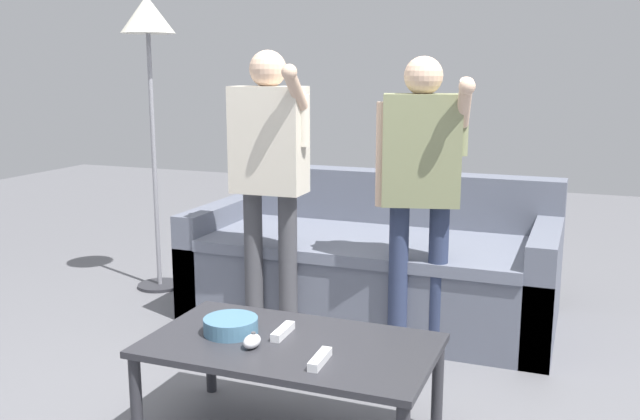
{
  "coord_description": "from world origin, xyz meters",
  "views": [
    {
      "loc": [
        1.02,
        -2.35,
        1.37
      ],
      "look_at": [
        -0.01,
        0.31,
        0.8
      ],
      "focal_mm": 39.09,
      "sensor_mm": 36.0,
      "label": 1
    }
  ],
  "objects_px": {
    "couch": "(373,266)",
    "snack_bowl": "(231,326)",
    "coffee_table": "(290,353)",
    "floor_lamp": "(148,39)",
    "game_remote_wand_near": "(284,332)",
    "game_remote_nunchuk": "(252,341)",
    "player_left": "(269,162)",
    "player_right": "(421,173)",
    "game_remote_wand_far": "(236,319)",
    "game_remote_wand_spare": "(320,359)"
  },
  "relations": [
    {
      "from": "player_right",
      "to": "game_remote_wand_near",
      "type": "relative_size",
      "value": 9.04
    },
    {
      "from": "floor_lamp",
      "to": "player_left",
      "type": "height_order",
      "value": "floor_lamp"
    },
    {
      "from": "game_remote_wand_near",
      "to": "game_remote_wand_spare",
      "type": "xyz_separation_m",
      "value": [
        0.22,
        -0.19,
        -0.0
      ]
    },
    {
      "from": "coffee_table",
      "to": "floor_lamp",
      "type": "relative_size",
      "value": 0.58
    },
    {
      "from": "game_remote_nunchuk",
      "to": "player_right",
      "type": "height_order",
      "value": "player_right"
    },
    {
      "from": "coffee_table",
      "to": "game_remote_wand_near",
      "type": "xyz_separation_m",
      "value": [
        -0.05,
        0.05,
        0.06
      ]
    },
    {
      "from": "game_remote_nunchuk",
      "to": "player_left",
      "type": "relative_size",
      "value": 0.06
    },
    {
      "from": "couch",
      "to": "game_remote_wand_spare",
      "type": "height_order",
      "value": "couch"
    },
    {
      "from": "snack_bowl",
      "to": "game_remote_wand_far",
      "type": "relative_size",
      "value": 1.38
    },
    {
      "from": "player_left",
      "to": "game_remote_wand_spare",
      "type": "relative_size",
      "value": 9.11
    },
    {
      "from": "coffee_table",
      "to": "game_remote_nunchuk",
      "type": "distance_m",
      "value": 0.16
    },
    {
      "from": "snack_bowl",
      "to": "player_right",
      "type": "height_order",
      "value": "player_right"
    },
    {
      "from": "couch",
      "to": "snack_bowl",
      "type": "bearing_deg",
      "value": -94.56
    },
    {
      "from": "game_remote_nunchuk",
      "to": "player_left",
      "type": "height_order",
      "value": "player_left"
    },
    {
      "from": "couch",
      "to": "floor_lamp",
      "type": "xyz_separation_m",
      "value": [
        -1.43,
        -0.01,
        1.27
      ]
    },
    {
      "from": "floor_lamp",
      "to": "game_remote_wand_near",
      "type": "distance_m",
      "value": 2.35
    },
    {
      "from": "snack_bowl",
      "to": "game_remote_nunchuk",
      "type": "bearing_deg",
      "value": -35.06
    },
    {
      "from": "snack_bowl",
      "to": "player_right",
      "type": "distance_m",
      "value": 1.18
    },
    {
      "from": "game_remote_wand_near",
      "to": "player_right",
      "type": "bearing_deg",
      "value": 72.24
    },
    {
      "from": "snack_bowl",
      "to": "player_right",
      "type": "xyz_separation_m",
      "value": [
        0.49,
        0.97,
        0.48
      ]
    },
    {
      "from": "coffee_table",
      "to": "floor_lamp",
      "type": "height_order",
      "value": "floor_lamp"
    },
    {
      "from": "coffee_table",
      "to": "player_left",
      "type": "bearing_deg",
      "value": 119.05
    },
    {
      "from": "coffee_table",
      "to": "game_remote_nunchuk",
      "type": "bearing_deg",
      "value": -138.48
    },
    {
      "from": "game_remote_nunchuk",
      "to": "couch",
      "type": "bearing_deg",
      "value": 90.76
    },
    {
      "from": "player_left",
      "to": "game_remote_wand_near",
      "type": "bearing_deg",
      "value": -61.95
    },
    {
      "from": "snack_bowl",
      "to": "couch",
      "type": "bearing_deg",
      "value": 85.44
    },
    {
      "from": "snack_bowl",
      "to": "game_remote_wand_spare",
      "type": "xyz_separation_m",
      "value": [
        0.41,
        -0.14,
        -0.01
      ]
    },
    {
      "from": "snack_bowl",
      "to": "floor_lamp",
      "type": "bearing_deg",
      "value": 132.1
    },
    {
      "from": "game_remote_wand_near",
      "to": "game_remote_nunchuk",
      "type": "bearing_deg",
      "value": -111.58
    },
    {
      "from": "coffee_table",
      "to": "game_remote_nunchuk",
      "type": "relative_size",
      "value": 11.94
    },
    {
      "from": "coffee_table",
      "to": "game_remote_nunchuk",
      "type": "height_order",
      "value": "game_remote_nunchuk"
    },
    {
      "from": "coffee_table",
      "to": "snack_bowl",
      "type": "distance_m",
      "value": 0.26
    },
    {
      "from": "floor_lamp",
      "to": "game_remote_wand_near",
      "type": "xyz_separation_m",
      "value": [
        1.5,
        -1.4,
        -1.14
      ]
    },
    {
      "from": "floor_lamp",
      "to": "game_remote_wand_far",
      "type": "height_order",
      "value": "floor_lamp"
    },
    {
      "from": "game_remote_wand_near",
      "to": "game_remote_wand_far",
      "type": "height_order",
      "value": "same"
    },
    {
      "from": "floor_lamp",
      "to": "player_left",
      "type": "bearing_deg",
      "value": -26.64
    },
    {
      "from": "player_left",
      "to": "game_remote_wand_far",
      "type": "xyz_separation_m",
      "value": [
        0.24,
        -0.83,
        -0.51
      ]
    },
    {
      "from": "coffee_table",
      "to": "snack_bowl",
      "type": "relative_size",
      "value": 5.11
    },
    {
      "from": "couch",
      "to": "floor_lamp",
      "type": "bearing_deg",
      "value": -179.51
    },
    {
      "from": "couch",
      "to": "player_left",
      "type": "height_order",
      "value": "player_left"
    },
    {
      "from": "couch",
      "to": "player_left",
      "type": "relative_size",
      "value": 1.36
    },
    {
      "from": "couch",
      "to": "coffee_table",
      "type": "xyz_separation_m",
      "value": [
        0.13,
        -1.46,
        0.07
      ]
    },
    {
      "from": "floor_lamp",
      "to": "game_remote_wand_near",
      "type": "relative_size",
      "value": 11.4
    },
    {
      "from": "game_remote_nunchuk",
      "to": "game_remote_wand_far",
      "type": "xyz_separation_m",
      "value": [
        -0.17,
        0.2,
        -0.01
      ]
    },
    {
      "from": "coffee_table",
      "to": "game_remote_wand_far",
      "type": "relative_size",
      "value": 7.07
    },
    {
      "from": "coffee_table",
      "to": "player_right",
      "type": "relative_size",
      "value": 0.73
    },
    {
      "from": "snack_bowl",
      "to": "player_left",
      "type": "bearing_deg",
      "value": 106.3
    },
    {
      "from": "couch",
      "to": "player_left",
      "type": "distance_m",
      "value": 0.92
    },
    {
      "from": "floor_lamp",
      "to": "coffee_table",
      "type": "bearing_deg",
      "value": -43.01
    },
    {
      "from": "player_right",
      "to": "player_left",
      "type": "relative_size",
      "value": 0.98
    }
  ]
}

